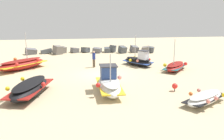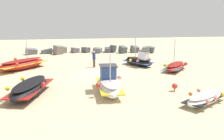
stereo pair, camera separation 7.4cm
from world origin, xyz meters
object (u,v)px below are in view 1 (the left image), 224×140
(fishing_boat_5, at_px, (205,98))
(person_walking, at_px, (94,58))
(mooring_buoy_0, at_px, (175,86))
(fishing_boat_0, at_px, (109,84))
(fishing_boat_1, at_px, (22,64))
(fishing_boat_4, at_px, (175,67))
(fishing_boat_2, at_px, (30,88))
(fishing_boat_3, at_px, (139,61))

(fishing_boat_5, height_order, person_walking, person_walking)
(fishing_boat_5, bearing_deg, mooring_buoy_0, -104.83)
(fishing_boat_0, relative_size, fishing_boat_1, 0.95)
(fishing_boat_4, relative_size, fishing_boat_5, 0.99)
(fishing_boat_5, distance_m, mooring_buoy_0, 2.98)
(fishing_boat_0, xyz_separation_m, fishing_boat_4, (7.15, 5.96, -0.28))
(person_walking, bearing_deg, mooring_buoy_0, 171.64)
(fishing_boat_4, height_order, person_walking, fishing_boat_4)
(fishing_boat_1, height_order, fishing_boat_2, fishing_boat_1)
(fishing_boat_2, xyz_separation_m, fishing_boat_3, (9.75, 8.43, 0.00))
(fishing_boat_0, height_order, fishing_boat_2, fishing_boat_0)
(fishing_boat_1, height_order, person_walking, fishing_boat_1)
(fishing_boat_3, relative_size, person_walking, 1.99)
(fishing_boat_4, relative_size, person_walking, 2.19)
(fishing_boat_1, bearing_deg, person_walking, 135.57)
(fishing_boat_4, bearing_deg, fishing_boat_3, 89.68)
(fishing_boat_5, bearing_deg, fishing_boat_1, -75.41)
(fishing_boat_2, distance_m, fishing_boat_3, 12.89)
(fishing_boat_0, distance_m, fishing_boat_1, 11.34)
(fishing_boat_1, relative_size, person_walking, 2.93)
(mooring_buoy_0, bearing_deg, fishing_boat_2, 178.98)
(fishing_boat_1, xyz_separation_m, fishing_boat_2, (2.12, -8.29, 0.03))
(fishing_boat_1, relative_size, mooring_buoy_0, 8.13)
(fishing_boat_0, distance_m, fishing_boat_4, 9.31)
(person_walking, bearing_deg, fishing_boat_3, -129.88)
(fishing_boat_3, distance_m, mooring_buoy_0, 8.67)
(fishing_boat_0, relative_size, fishing_boat_4, 1.27)
(fishing_boat_3, bearing_deg, fishing_boat_1, -129.25)
(fishing_boat_1, relative_size, fishing_boat_2, 0.93)
(fishing_boat_5, bearing_deg, person_walking, -95.58)
(fishing_boat_3, bearing_deg, person_walking, -128.00)
(fishing_boat_4, height_order, fishing_boat_5, fishing_boat_4)
(fishing_boat_0, height_order, fishing_boat_1, fishing_boat_1)
(fishing_boat_3, relative_size, mooring_buoy_0, 5.52)
(fishing_boat_0, xyz_separation_m, fishing_boat_3, (4.02, 8.33, -0.11))
(fishing_boat_5, bearing_deg, fishing_boat_3, -116.41)
(fishing_boat_4, bearing_deg, person_walking, 111.03)
(fishing_boat_1, bearing_deg, mooring_buoy_0, 102.10)
(fishing_boat_1, relative_size, fishing_boat_4, 1.34)
(fishing_boat_1, xyz_separation_m, fishing_boat_4, (14.99, -2.23, -0.15))
(fishing_boat_2, bearing_deg, person_walking, -17.51)
(fishing_boat_1, xyz_separation_m, fishing_boat_5, (13.86, -11.25, -0.16))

